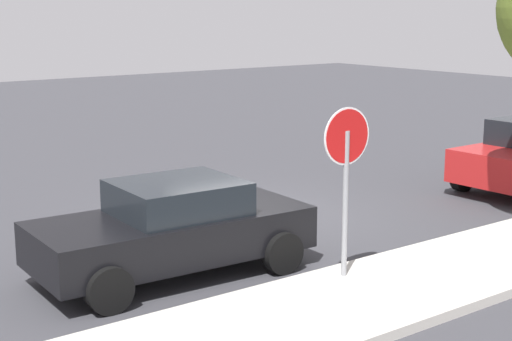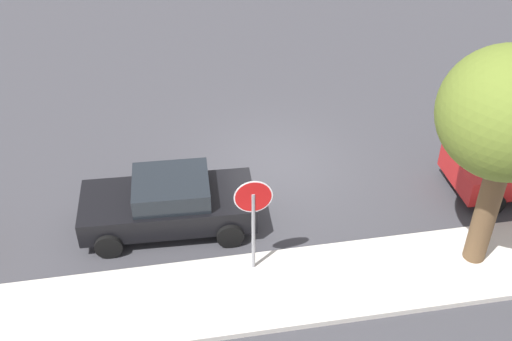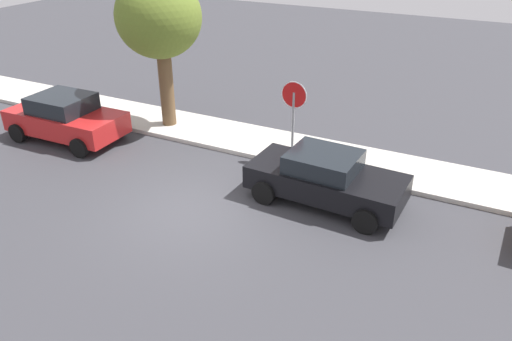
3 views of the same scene
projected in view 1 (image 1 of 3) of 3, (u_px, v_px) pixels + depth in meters
ground_plane at (253, 216)px, 15.00m from camera, size 60.00×60.00×0.00m
sidewalk_curb at (438, 275)px, 11.45m from camera, size 32.00×2.21×0.14m
stop_sign at (346, 164)px, 10.91m from camera, size 0.81×0.08×2.57m
parked_car_black at (173, 228)px, 11.55m from camera, size 4.17×2.11×1.42m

